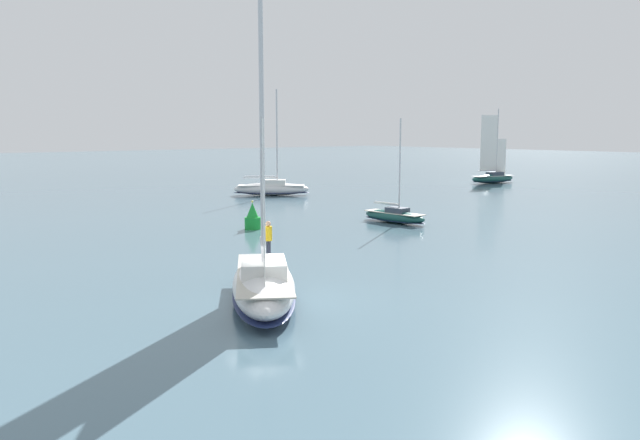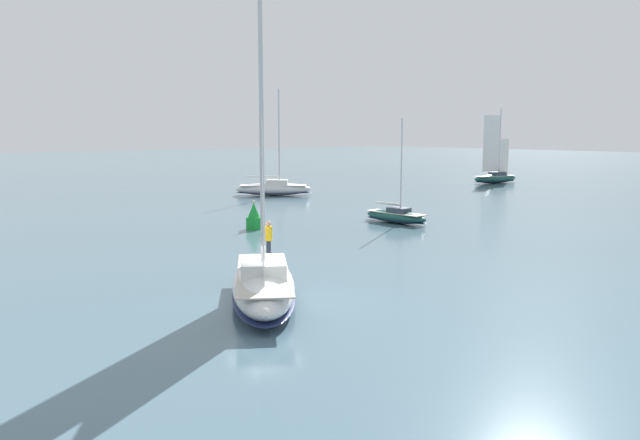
# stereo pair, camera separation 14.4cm
# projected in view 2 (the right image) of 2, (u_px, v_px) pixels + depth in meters

# --- Properties ---
(ground_plane) EXTENTS (400.00, 400.00, 0.00)m
(ground_plane) POSITION_uv_depth(u_px,v_px,m) (264.00, 302.00, 25.60)
(ground_plane) COLOR slate
(sailboat_main) EXTENTS (8.98, 7.07, 12.47)m
(sailboat_main) POSITION_uv_depth(u_px,v_px,m) (263.00, 278.00, 25.45)
(sailboat_main) COLOR silver
(sailboat_main) RESTS_ON ground
(sailboat_moored_near_marina) EXTENTS (5.84, 2.00, 7.92)m
(sailboat_moored_near_marina) POSITION_uv_depth(u_px,v_px,m) (396.00, 216.00, 47.69)
(sailboat_moored_near_marina) COLOR #194C47
(sailboat_moored_near_marina) RESTS_ON ground
(sailboat_moored_mid_channel) EXTENTS (3.32, 7.49, 9.97)m
(sailboat_moored_mid_channel) POSITION_uv_depth(u_px,v_px,m) (495.00, 177.00, 84.11)
(sailboat_moored_mid_channel) COLOR #194C47
(sailboat_moored_mid_channel) RESTS_ON ground
(sailboat_moored_far_slip) EXTENTS (6.97, 7.97, 11.43)m
(sailboat_moored_far_slip) POSITION_uv_depth(u_px,v_px,m) (274.00, 188.00, 68.07)
(sailboat_moored_far_slip) COLOR silver
(sailboat_moored_far_slip) RESTS_ON ground
(channel_buoy) EXTENTS (1.15, 1.15, 2.07)m
(channel_buoy) POSITION_uv_depth(u_px,v_px,m) (254.00, 218.00, 44.60)
(channel_buoy) COLOR green
(channel_buoy) RESTS_ON ground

